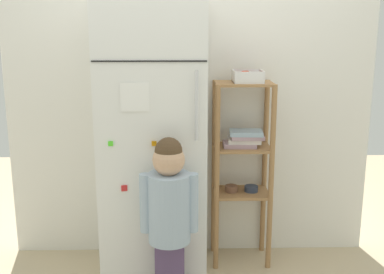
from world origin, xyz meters
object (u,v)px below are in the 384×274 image
at_px(pantry_shelf_unit, 242,156).
at_px(fruit_bin, 247,77).
at_px(refrigerator, 154,142).
at_px(child_standing, 169,207).

height_order(pantry_shelf_unit, fruit_bin, fruit_bin).
relative_size(pantry_shelf_unit, fruit_bin, 6.51).
height_order(refrigerator, child_standing, refrigerator).
relative_size(child_standing, pantry_shelf_unit, 0.82).
bearing_deg(pantry_shelf_unit, refrigerator, -165.13).
relative_size(refrigerator, fruit_bin, 9.29).
bearing_deg(pantry_shelf_unit, fruit_bin, -18.58).
bearing_deg(child_standing, refrigerator, 103.85).
relative_size(refrigerator, pantry_shelf_unit, 1.43).
bearing_deg(pantry_shelf_unit, child_standing, -130.00).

